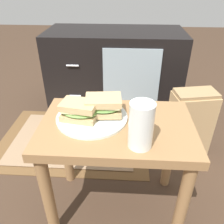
{
  "coord_description": "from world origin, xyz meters",
  "views": [
    {
      "loc": [
        0.02,
        -0.68,
        0.93
      ],
      "look_at": [
        -0.02,
        0.0,
        0.51
      ],
      "focal_mm": 36.75,
      "sensor_mm": 36.0,
      "label": 1
    }
  ],
  "objects": [
    {
      "name": "tv_cabinet",
      "position": [
        -0.05,
        0.95,
        0.29
      ],
      "size": [
        0.96,
        0.46,
        0.58
      ],
      "color": "black",
      "rests_on": "ground"
    },
    {
      "name": "side_table",
      "position": [
        0.0,
        0.0,
        0.37
      ],
      "size": [
        0.56,
        0.36,
        0.46
      ],
      "color": "olive",
      "rests_on": "ground"
    },
    {
      "name": "plate",
      "position": [
        -0.09,
        0.03,
        0.47
      ],
      "size": [
        0.27,
        0.27,
        0.01
      ],
      "primitive_type": "cylinder",
      "color": "silver",
      "rests_on": "side_table"
    },
    {
      "name": "area_rug",
      "position": [
        -0.29,
        0.47,
        0.0
      ],
      "size": [
        0.93,
        0.64,
        0.01
      ],
      "color": "brown",
      "rests_on": "ground"
    },
    {
      "name": "ground_plane",
      "position": [
        0.0,
        0.0,
        0.0
      ],
      "size": [
        8.0,
        8.0,
        0.0
      ],
      "primitive_type": "plane",
      "color": "#3D2B1E"
    },
    {
      "name": "beer_glass",
      "position": [
        0.08,
        -0.11,
        0.53
      ],
      "size": [
        0.08,
        0.08,
        0.15
      ],
      "color": "silver",
      "rests_on": "side_table"
    },
    {
      "name": "sandwich_front",
      "position": [
        -0.14,
        0.01,
        0.5
      ],
      "size": [
        0.15,
        0.11,
        0.07
      ],
      "color": "tan",
      "rests_on": "plate"
    },
    {
      "name": "paper_bag",
      "position": [
        0.4,
        0.41,
        0.2
      ],
      "size": [
        0.25,
        0.18,
        0.4
      ],
      "color": "tan",
      "rests_on": "ground"
    },
    {
      "name": "sandwich_back",
      "position": [
        -0.05,
        0.05,
        0.51
      ],
      "size": [
        0.15,
        0.11,
        0.07
      ],
      "color": "tan",
      "rests_on": "plate"
    }
  ]
}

